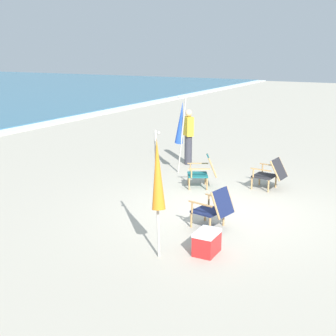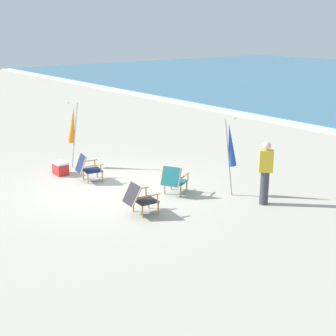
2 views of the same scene
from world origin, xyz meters
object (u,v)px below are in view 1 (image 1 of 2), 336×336
beach_chair_back_left (204,170)px  beach_chair_front_right (215,207)px  umbrella_furled_orange (158,175)px  cooler_box (207,242)px  person_near_chairs (188,136)px  beach_chair_far_center (271,173)px  umbrella_furled_blue (181,123)px

beach_chair_back_left → beach_chair_front_right: 2.73m
umbrella_furled_orange → cooler_box: umbrella_furled_orange is taller
cooler_box → person_near_chairs: bearing=28.4°
beach_chair_front_right → umbrella_furled_orange: umbrella_furled_orange is taller
person_near_chairs → cooler_box: person_near_chairs is taller
beach_chair_far_center → beach_chair_front_right: beach_chair_front_right is taller
cooler_box → beach_chair_front_right: bearing=16.3°
umbrella_furled_orange → umbrella_furled_blue: bearing=22.4°
beach_chair_back_left → cooler_box: bearing=-155.6°
beach_chair_far_center → beach_chair_front_right: (-3.00, 0.24, 0.01)m
beach_chair_far_center → cooler_box: bearing=-178.8°
beach_chair_back_left → beach_chair_far_center: size_ratio=1.09×
beach_chair_front_right → umbrella_furled_blue: (3.37, 2.40, 0.95)m
umbrella_furled_blue → cooler_box: (-4.48, -2.72, -1.18)m
cooler_box → beach_chair_far_center: bearing=1.2°
umbrella_furled_blue → person_near_chairs: size_ratio=1.30×
beach_chair_far_center → umbrella_furled_orange: size_ratio=0.38×
beach_chair_back_left → beach_chair_far_center: beach_chair_back_left is taller
beach_chair_back_left → umbrella_furled_blue: (0.96, 1.12, 0.95)m
beach_chair_far_center → umbrella_furled_blue: size_ratio=0.38×
beach_chair_back_left → umbrella_furled_blue: bearing=49.4°
beach_chair_front_right → person_near_chairs: bearing=31.1°
umbrella_furled_orange → cooler_box: (0.42, -0.70, -1.18)m
beach_chair_back_left → cooler_box: beach_chair_back_left is taller
cooler_box → umbrella_furled_blue: bearing=31.3°
umbrella_furled_orange → person_near_chairs: 6.35m
beach_chair_back_left → person_near_chairs: person_near_chairs is taller
person_near_chairs → cooler_box: 6.26m
beach_chair_back_left → beach_chair_far_center: bearing=-69.0°
umbrella_furled_blue → beach_chair_far_center: bearing=-98.2°
beach_chair_far_center → umbrella_furled_blue: 2.83m
umbrella_furled_orange → umbrella_furled_blue: size_ratio=1.00×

